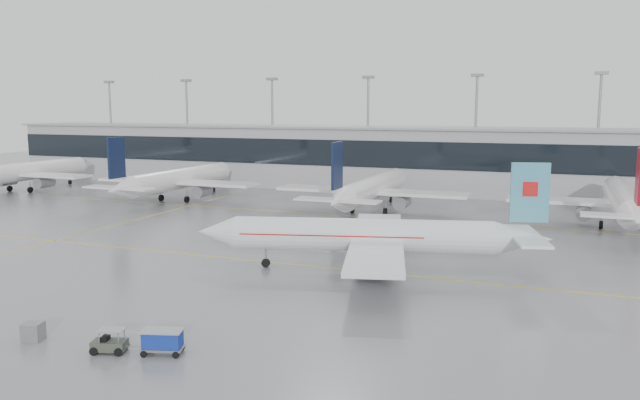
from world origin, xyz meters
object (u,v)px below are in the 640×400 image
at_px(baggage_tug, 109,344).
at_px(baggage_cart, 163,340).
at_px(air_canada_jet, 375,236).
at_px(gse_unit, 33,332).

distance_m(baggage_tug, baggage_cart, 3.62).
bearing_deg(air_canada_jet, gse_unit, 43.13).
relative_size(air_canada_jet, gse_unit, 27.39).
relative_size(air_canada_jet, baggage_tug, 10.27).
bearing_deg(baggage_cart, air_canada_jet, 57.65).
height_order(baggage_cart, gse_unit, baggage_cart).
relative_size(baggage_tug, gse_unit, 2.67).
bearing_deg(baggage_tug, air_canada_jet, 51.55).
distance_m(air_canada_jet, gse_unit, 31.81).
relative_size(air_canada_jet, baggage_cart, 11.76).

